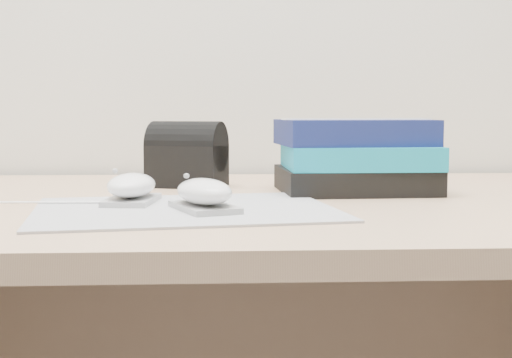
{
  "coord_description": "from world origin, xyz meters",
  "views": [
    {
      "loc": [
        -0.1,
        0.54,
        0.86
      ],
      "look_at": [
        -0.05,
        1.45,
        0.77
      ],
      "focal_mm": 50.0,
      "sensor_mm": 36.0,
      "label": 1
    }
  ],
  "objects": [
    {
      "name": "mouse_front",
      "position": [
        -0.12,
        1.43,
        0.75
      ],
      "size": [
        0.1,
        0.13,
        0.05
      ],
      "color": "#999A9C",
      "rests_on": "mousepad"
    },
    {
      "name": "pouch",
      "position": [
        -0.15,
        1.75,
        0.78
      ],
      "size": [
        0.14,
        0.12,
        0.11
      ],
      "color": "black",
      "rests_on": "desk"
    },
    {
      "name": "usb_cable",
      "position": [
        -0.38,
        1.51,
        0.73
      ],
      "size": [
        0.24,
        0.01,
        0.0
      ],
      "primitive_type": "cylinder",
      "rotation": [
        0.0,
        1.57,
        -0.02
      ],
      "color": "white",
      "rests_on": "mousepad"
    },
    {
      "name": "mouse_rear",
      "position": [
        -0.22,
        1.51,
        0.75
      ],
      "size": [
        0.07,
        0.12,
        0.05
      ],
      "color": "#A7A7AA",
      "rests_on": "mousepad"
    },
    {
      "name": "desk",
      "position": [
        0.0,
        1.64,
        0.5
      ],
      "size": [
        1.6,
        0.8,
        0.73
      ],
      "color": "tan",
      "rests_on": "ground"
    },
    {
      "name": "book_stack",
      "position": [
        0.12,
        1.65,
        0.79
      ],
      "size": [
        0.24,
        0.2,
        0.12
      ],
      "color": "black",
      "rests_on": "desk"
    },
    {
      "name": "mousepad",
      "position": [
        -0.14,
        1.45,
        0.73
      ],
      "size": [
        0.42,
        0.35,
        0.0
      ],
      "primitive_type": "cube",
      "rotation": [
        0.0,
        0.0,
        0.15
      ],
      "color": "gray",
      "rests_on": "desk"
    }
  ]
}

